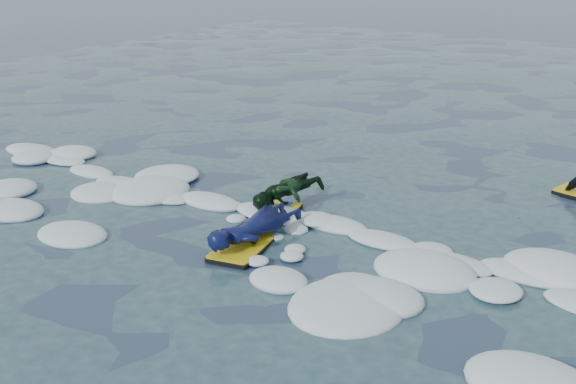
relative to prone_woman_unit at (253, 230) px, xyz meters
name	(u,v)px	position (x,y,z in m)	size (l,w,h in m)	color
ground	(229,264)	(0.10, -0.65, -0.21)	(120.00, 120.00, 0.00)	#1C2A44
foam_band	(277,237)	(0.10, 0.39, -0.21)	(12.00, 3.10, 0.30)	white
prone_woman_unit	(253,230)	(0.00, 0.00, 0.00)	(0.78, 1.63, 0.41)	black
prone_child_unit	(287,195)	(-0.31, 1.26, 0.03)	(0.83, 1.31, 0.48)	black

